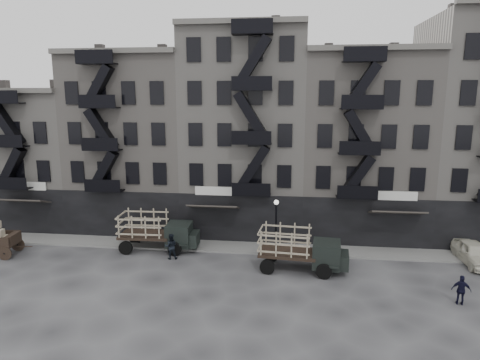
# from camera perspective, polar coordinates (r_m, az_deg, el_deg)

# --- Properties ---
(ground) EXTENTS (140.00, 140.00, 0.00)m
(ground) POSITION_cam_1_polar(r_m,az_deg,el_deg) (30.67, -1.17, -11.47)
(ground) COLOR #38383A
(ground) RESTS_ON ground
(sidewalk) EXTENTS (55.00, 2.50, 0.15)m
(sidewalk) POSITION_cam_1_polar(r_m,az_deg,el_deg) (34.10, -0.28, -8.92)
(sidewalk) COLOR slate
(sidewalk) RESTS_ON ground
(building_west) EXTENTS (10.00, 11.35, 13.20)m
(building_west) POSITION_cam_1_polar(r_m,az_deg,el_deg) (45.15, -25.34, 2.78)
(building_west) COLOR #9C978F
(building_west) RESTS_ON ground
(building_midwest) EXTENTS (10.00, 11.35, 16.20)m
(building_midwest) POSITION_cam_1_polar(r_m,az_deg,el_deg) (40.54, -13.42, 4.84)
(building_midwest) COLOR gray
(building_midwest) RESTS_ON ground
(building_center) EXTENTS (10.00, 11.35, 18.20)m
(building_center) POSITION_cam_1_polar(r_m,az_deg,el_deg) (38.16, 0.84, 6.27)
(building_center) COLOR #9C978F
(building_center) RESTS_ON ground
(building_mideast) EXTENTS (10.00, 11.35, 16.20)m
(building_mideast) POSITION_cam_1_polar(r_m,az_deg,el_deg) (38.53, 15.84, 4.39)
(building_mideast) COLOR gray
(building_mideast) RESTS_ON ground
(lamp_post) EXTENTS (0.36, 0.36, 4.28)m
(lamp_post) POSITION_cam_1_polar(r_m,az_deg,el_deg) (31.93, 4.83, -5.27)
(lamp_post) COLOR black
(lamp_post) RESTS_ON ground
(stake_truck_west) EXTENTS (6.12, 2.71, 3.02)m
(stake_truck_west) POSITION_cam_1_polar(r_m,az_deg,el_deg) (33.80, -11.08, -6.37)
(stake_truck_west) COLOR black
(stake_truck_west) RESTS_ON ground
(stake_truck_east) EXTENTS (6.16, 2.95, 3.00)m
(stake_truck_east) POSITION_cam_1_polar(r_m,az_deg,el_deg) (29.78, 8.05, -8.76)
(stake_truck_east) COLOR black
(stake_truck_east) RESTS_ON ground
(car_east) EXTENTS (2.02, 4.69, 1.58)m
(car_east) POSITION_cam_1_polar(r_m,az_deg,el_deg) (35.11, 28.79, -8.55)
(car_east) COLOR beige
(car_east) RESTS_ON ground
(pedestrian_mid) EXTENTS (1.08, 0.93, 1.91)m
(pedestrian_mid) POSITION_cam_1_polar(r_m,az_deg,el_deg) (32.11, -9.20, -8.72)
(pedestrian_mid) COLOR black
(pedestrian_mid) RESTS_ON ground
(policeman) EXTENTS (1.11, 0.68, 1.76)m
(policeman) POSITION_cam_1_polar(r_m,az_deg,el_deg) (28.32, 27.42, -12.90)
(policeman) COLOR black
(policeman) RESTS_ON ground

